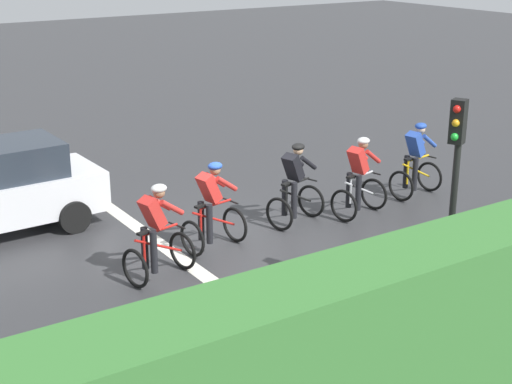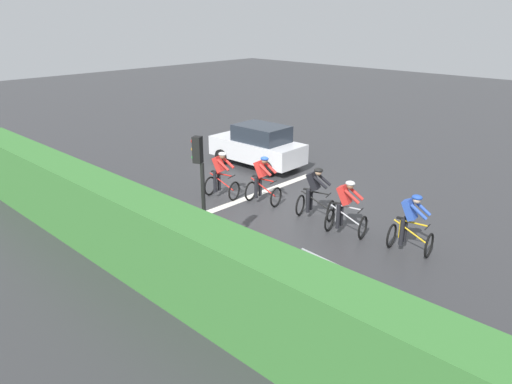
# 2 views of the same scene
# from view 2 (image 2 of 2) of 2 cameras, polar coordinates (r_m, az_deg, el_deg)

# --- Properties ---
(ground_plane) EXTENTS (80.00, 80.00, 0.00)m
(ground_plane) POSITION_cam_2_polar(r_m,az_deg,el_deg) (16.01, 2.27, -1.88)
(ground_plane) COLOR #333335
(sidewalk_kerb) EXTENTS (2.80, 22.49, 0.12)m
(sidewalk_kerb) POSITION_cam_2_polar(r_m,az_deg,el_deg) (11.96, -4.40, -9.80)
(sidewalk_kerb) COLOR gray
(sidewalk_kerb) RESTS_ON ground
(stone_wall_low) EXTENTS (0.44, 22.49, 0.60)m
(stone_wall_low) POSITION_cam_2_polar(r_m,az_deg,el_deg) (11.35, -7.86, -10.35)
(stone_wall_low) COLOR tan
(stone_wall_low) RESTS_ON ground
(hedge_wall) EXTENTS (1.10, 22.49, 2.07)m
(hedge_wall) POSITION_cam_2_polar(r_m,az_deg,el_deg) (10.83, -9.29, -7.55)
(hedge_wall) COLOR #387533
(hedge_wall) RESTS_ON ground
(road_marking_stop_line) EXTENTS (7.00, 0.30, 0.01)m
(road_marking_stop_line) POSITION_cam_2_polar(r_m,az_deg,el_deg) (16.83, -1.05, -0.70)
(road_marking_stop_line) COLOR silver
(road_marking_stop_line) RESTS_ON ground
(cyclist_lead) EXTENTS (0.83, 1.17, 1.66)m
(cyclist_lead) POSITION_cam_2_polar(r_m,az_deg,el_deg) (13.46, 17.79, -3.68)
(cyclist_lead) COLOR black
(cyclist_lead) RESTS_ON ground
(cyclist_second) EXTENTS (0.89, 1.20, 1.66)m
(cyclist_second) POSITION_cam_2_polar(r_m,az_deg,el_deg) (14.06, 10.55, -1.97)
(cyclist_second) COLOR black
(cyclist_second) RESTS_ON ground
(cyclist_mid) EXTENTS (0.95, 1.22, 1.66)m
(cyclist_mid) POSITION_cam_2_polar(r_m,az_deg,el_deg) (15.04, 6.96, -0.25)
(cyclist_mid) COLOR black
(cyclist_mid) RESTS_ON ground
(cyclist_fourth) EXTENTS (0.85, 1.18, 1.66)m
(cyclist_fourth) POSITION_cam_2_polar(r_m,az_deg,el_deg) (16.10, 0.74, 1.31)
(cyclist_fourth) COLOR black
(cyclist_fourth) RESTS_ON ground
(cyclist_trailing) EXTENTS (0.90, 1.20, 1.66)m
(cyclist_trailing) POSITION_cam_2_polar(r_m,az_deg,el_deg) (16.66, -4.20, 1.92)
(cyclist_trailing) COLOR black
(cyclist_trailing) RESTS_ON ground
(car_white) EXTENTS (1.98, 4.15, 1.76)m
(car_white) POSITION_cam_2_polar(r_m,az_deg,el_deg) (20.18, 0.25, 5.51)
(car_white) COLOR silver
(car_white) RESTS_ON ground
(traffic_light_near_crossing) EXTENTS (0.26, 0.30, 3.34)m
(traffic_light_near_crossing) POSITION_cam_2_polar(r_m,az_deg,el_deg) (11.79, -6.59, 1.24)
(traffic_light_near_crossing) COLOR black
(traffic_light_near_crossing) RESTS_ON ground
(pedestrian_railing_kerbside) EXTENTS (0.35, 3.88, 1.03)m
(pedestrian_railing_kerbside) POSITION_cam_2_polar(r_m,az_deg,el_deg) (10.22, 13.52, -11.25)
(pedestrian_railing_kerbside) COLOR #999EA3
(pedestrian_railing_kerbside) RESTS_ON ground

